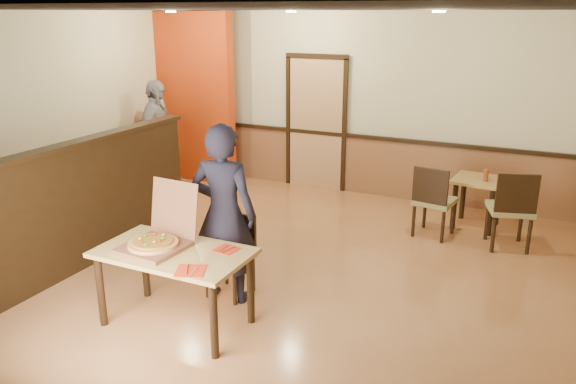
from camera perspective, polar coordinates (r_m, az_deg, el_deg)
name	(u,v)px	position (r m, az deg, el deg)	size (l,w,h in m)	color
floor	(259,281)	(6.15, -2.94, -9.04)	(7.00, 7.00, 0.00)	#C27E4B
ceiling	(255,9)	(5.48, -3.42, 18.05)	(7.00, 7.00, 0.00)	black
wall_back	(365,106)	(8.83, 7.87, 8.69)	(7.00, 7.00, 0.00)	beige
wall_left	(13,126)	(7.92, -26.15, 6.00)	(7.00, 7.00, 0.00)	beige
wainscot_back	(362,166)	(8.99, 7.56, 2.68)	(7.00, 0.04, 0.90)	brown
chair_rail_back	(363,137)	(8.87, 7.64, 5.59)	(7.00, 0.06, 0.06)	black
back_door	(316,124)	(9.12, 2.88, 6.90)	(0.90, 0.06, 2.10)	tan
booth_partition	(98,197)	(6.85, -18.76, -0.48)	(0.20, 3.10, 1.44)	black
red_accent_panel	(190,98)	(9.67, -9.88, 9.39)	(1.60, 0.20, 2.78)	#B0320C
spot_a	(171,12)	(8.25, -11.83, 17.50)	(0.14, 0.14, 0.02)	#FFE7B2
spot_b	(291,12)	(8.08, 0.32, 17.86)	(0.14, 0.14, 0.02)	#FFE7B2
spot_c	(439,11)	(6.43, 15.09, 17.29)	(0.14, 0.14, 0.02)	#FFE7B2
main_table	(174,262)	(5.20, -11.50, -6.95)	(1.38, 0.79, 0.74)	tan
diner_chair	(233,251)	(5.77, -5.60, -6.03)	(0.43, 0.43, 0.82)	olive
side_chair_left	(433,199)	(7.35, 14.54, -0.66)	(0.53, 0.53, 0.94)	olive
side_chair_right	(512,207)	(7.24, 21.78, -1.42)	(0.62, 0.62, 1.00)	olive
side_table	(478,191)	(7.88, 18.71, 0.12)	(0.68, 0.68, 0.67)	tan
diner	(224,214)	(5.49, -6.53, -2.26)	(0.66, 0.43, 1.80)	black
passerby	(158,137)	(9.14, -13.11, 5.47)	(1.05, 0.44, 1.79)	gray
pizza_box	(157,240)	(5.23, -13.13, -4.75)	(0.57, 0.66, 0.56)	brown
pizza	(153,244)	(5.20, -13.54, -5.13)	(0.45, 0.45, 0.03)	#D78D4E
napkin_near	(191,271)	(4.74, -9.87, -7.88)	(0.31, 0.31, 0.01)	red
napkin_far	(226,249)	(5.10, -6.28, -5.82)	(0.22, 0.22, 0.01)	red
condiment	(486,175)	(7.72, 19.47, 1.61)	(0.06, 0.06, 0.16)	brown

